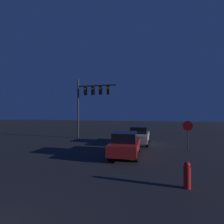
{
  "coord_description": "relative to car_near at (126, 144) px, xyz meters",
  "views": [
    {
      "loc": [
        3.77,
        -1.11,
        2.62
      ],
      "look_at": [
        0.0,
        12.85,
        2.74
      ],
      "focal_mm": 28.0,
      "sensor_mm": 36.0,
      "label": 1
    }
  ],
  "objects": [
    {
      "name": "car_near",
      "position": [
        0.0,
        0.0,
        0.0
      ],
      "size": [
        1.82,
        4.03,
        1.47
      ],
      "rotation": [
        0.0,
        0.0,
        0.06
      ],
      "color": "#B21E1E",
      "rests_on": "ground_plane"
    },
    {
      "name": "car_far",
      "position": [
        0.33,
        4.53,
        0.0
      ],
      "size": [
        1.69,
        3.97,
        1.47
      ],
      "rotation": [
        0.0,
        0.0,
        3.16
      ],
      "color": "beige",
      "rests_on": "ground_plane"
    },
    {
      "name": "traffic_signal_mast",
      "position": [
        -5.12,
        6.66,
        3.65
      ],
      "size": [
        4.34,
        0.3,
        6.3
      ],
      "color": "#2D2D2D",
      "rests_on": "ground_plane"
    },
    {
      "name": "stop_sign",
      "position": [
        3.99,
        2.91,
        0.71
      ],
      "size": [
        0.7,
        0.07,
        2.08
      ],
      "color": "#2D2D2D",
      "rests_on": "ground_plane"
    },
    {
      "name": "fire_hydrant",
      "position": [
        2.94,
        -4.01,
        -0.29
      ],
      "size": [
        0.24,
        0.24,
        0.93
      ],
      "color": "red",
      "rests_on": "ground_plane"
    }
  ]
}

